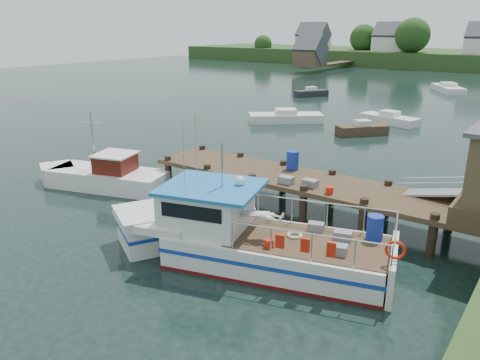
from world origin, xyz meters
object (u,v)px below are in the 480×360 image
Objects in this scene: moored_rowboat at (362,129)px; moored_a at (286,117)px; lobster_boat at (242,237)px; dock at (433,183)px; moored_b at (389,119)px; moored_d at (448,88)px; work_boat at (103,176)px; moored_e at (311,93)px.

moored_a is at bearing 154.94° from moored_rowboat.
dock is at bearing 33.43° from lobster_boat.
moored_b is 23.71m from moored_d.
work_boat is at bearing -167.77° from dock.
moored_a is (-6.93, 0.76, 0.01)m from moored_rowboat.
dock is 18.01m from moored_rowboat.
lobster_boat is 21.41m from moored_rowboat.
lobster_boat is 26.49m from moored_b.
work_boat is at bearing -56.66° from moored_e.
dock reaches higher than moored_b.
lobster_boat is at bearing -30.02° from work_boat.
moored_rowboat is (5.84, 18.76, -0.19)m from work_boat.
moored_a is 8.43m from moored_b.
moored_e is (-6.47, 34.24, -0.19)m from work_boat.
work_boat is at bearing -126.09° from moored_rowboat.
lobster_boat is 1.52× the size of moored_d.
moored_d reaches higher than moored_e.
moored_b is (6.08, 23.96, -0.20)m from work_boat.
work_boat is at bearing -97.67° from moored_d.
lobster_boat reaches higher than moored_a.
moored_d is at bearing 72.59° from moored_rowboat.
moored_a is at bearing -169.77° from moored_b.
lobster_boat is 50.12m from moored_d.
moored_rowboat is (-8.83, 15.58, -1.84)m from dock.
dock is at bearing -79.25° from moored_rowboat.
moored_a reaches higher than moored_d.
moored_b is at bearing -16.68° from moored_e.
lobster_boat reaches higher than work_boat.
dock is 22.56m from moored_b.
work_boat reaches higher than moored_d.
lobster_boat is at bearing -130.54° from dock.
dock is at bearing -79.42° from moored_d.
moored_d is (-4.91, 49.87, -0.48)m from lobster_boat.
moored_b is at bearing 82.59° from lobster_boat.
dock reaches higher than moored_d.
work_boat is 1.07× the size of moored_d.
dock reaches higher than work_boat.
moored_b is at bearing 68.57° from moored_rowboat.
dock is 2.36× the size of work_boat.
lobster_boat is 2.01× the size of moored_b.
moored_a is 1.50× the size of moored_e.
lobster_boat reaches higher than dock.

